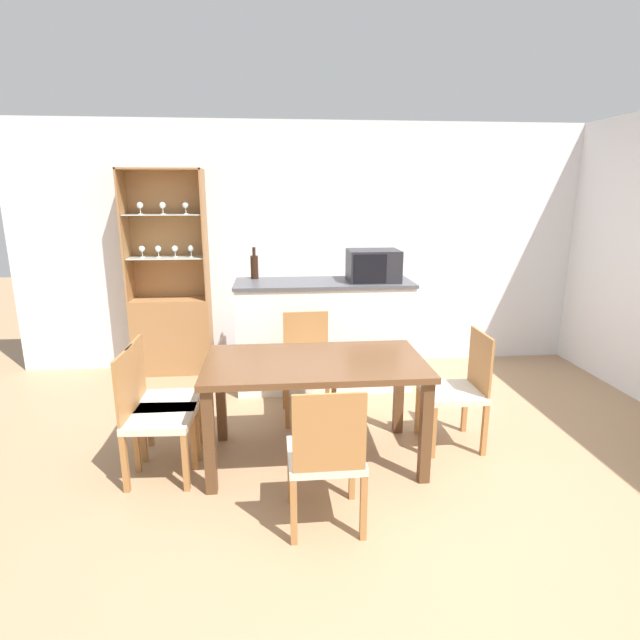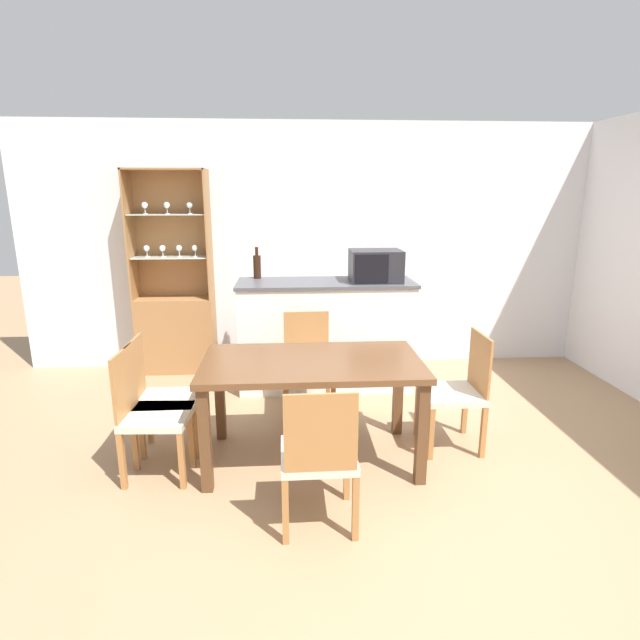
% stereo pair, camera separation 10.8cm
% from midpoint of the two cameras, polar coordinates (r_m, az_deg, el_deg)
% --- Properties ---
extents(ground_plane, '(18.00, 18.00, 0.00)m').
position_cam_midpoint_polar(ground_plane, '(3.33, 9.18, -19.44)').
color(ground_plane, '#A37F5B').
extents(wall_back, '(6.80, 0.06, 2.55)m').
position_cam_midpoint_polar(wall_back, '(5.39, 3.58, 8.28)').
color(wall_back, silver).
rests_on(wall_back, ground_plane).
extents(kitchen_counter, '(1.67, 0.60, 1.03)m').
position_cam_midpoint_polar(kitchen_counter, '(4.81, 1.29, -1.63)').
color(kitchen_counter, white).
rests_on(kitchen_counter, ground_plane).
extents(display_cabinet, '(0.79, 0.33, 2.07)m').
position_cam_midpoint_polar(display_cabinet, '(5.41, -15.59, 0.41)').
color(display_cabinet, '#A37042').
rests_on(display_cabinet, ground_plane).
extents(dining_table, '(1.49, 0.83, 0.74)m').
position_cam_midpoint_polar(dining_table, '(3.43, -0.01, -6.15)').
color(dining_table, brown).
rests_on(dining_table, ground_plane).
extents(dining_chair_side_left_far, '(0.42, 0.42, 0.87)m').
position_cam_midpoint_polar(dining_chair_side_left_far, '(3.71, -17.02, -8.59)').
color(dining_chair_side_left_far, beige).
rests_on(dining_chair_side_left_far, ground_plane).
extents(dining_chair_side_right_far, '(0.42, 0.42, 0.87)m').
position_cam_midpoint_polar(dining_chair_side_right_far, '(3.83, 16.19, -7.82)').
color(dining_chair_side_right_far, beige).
rests_on(dining_chair_side_right_far, ground_plane).
extents(dining_chair_side_left_near, '(0.44, 0.44, 0.87)m').
position_cam_midpoint_polar(dining_chair_side_left_near, '(3.50, -17.92, -10.14)').
color(dining_chair_side_left_near, beige).
rests_on(dining_chair_side_left_near, ground_plane).
extents(dining_chair_head_far, '(0.43, 0.43, 0.87)m').
position_cam_midpoint_polar(dining_chair_head_far, '(4.19, -0.67, -5.29)').
color(dining_chair_head_far, beige).
rests_on(dining_chair_head_far, ground_plane).
extents(dining_chair_head_near, '(0.42, 0.42, 0.87)m').
position_cam_midpoint_polar(dining_chair_head_near, '(2.85, 0.98, -15.29)').
color(dining_chair_head_near, beige).
rests_on(dining_chair_head_near, ground_plane).
extents(microwave, '(0.47, 0.38, 0.29)m').
position_cam_midpoint_polar(microwave, '(4.71, 7.02, 6.17)').
color(microwave, '#232328').
rests_on(microwave, kitchen_counter).
extents(wine_bottle, '(0.07, 0.07, 0.30)m').
position_cam_midpoint_polar(wine_bottle, '(4.87, -6.57, 6.15)').
color(wine_bottle, black).
rests_on(wine_bottle, kitchen_counter).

